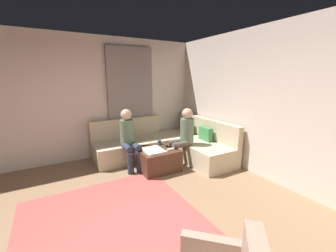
# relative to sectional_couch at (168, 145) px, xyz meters

# --- Properties ---
(ground_plane) EXTENTS (6.00, 6.00, 0.10)m
(ground_plane) POSITION_rel_sectional_couch_xyz_m (2.08, -1.88, -0.33)
(ground_plane) COLOR #8C6B4C
(wall_back) EXTENTS (6.00, 0.12, 2.70)m
(wall_back) POSITION_rel_sectional_couch_xyz_m (2.08, 1.06, 1.07)
(wall_back) COLOR beige
(wall_back) RESTS_ON ground_plane
(wall_left) EXTENTS (0.12, 6.00, 2.70)m
(wall_left) POSITION_rel_sectional_couch_xyz_m (-0.86, -1.88, 1.07)
(wall_left) COLOR beige
(wall_left) RESTS_ON ground_plane
(curtain_panel) EXTENTS (0.06, 1.10, 2.50)m
(curtain_panel) POSITION_rel_sectional_couch_xyz_m (-0.76, -0.58, 0.97)
(curtain_panel) COLOR gray
(curtain_panel) RESTS_ON ground_plane
(area_rug) EXTENTS (2.60, 2.20, 0.01)m
(area_rug) POSITION_rel_sectional_couch_xyz_m (1.88, -1.78, -0.27)
(area_rug) COLOR #AD4C47
(area_rug) RESTS_ON ground_plane
(sectional_couch) EXTENTS (2.10, 2.55, 0.87)m
(sectional_couch) POSITION_rel_sectional_couch_xyz_m (0.00, 0.00, 0.00)
(sectional_couch) COLOR #C6B593
(sectional_couch) RESTS_ON ground_plane
(ottoman) EXTENTS (0.76, 0.76, 0.42)m
(ottoman) POSITION_rel_sectional_couch_xyz_m (0.49, -0.53, -0.07)
(ottoman) COLOR #4C2D1E
(ottoman) RESTS_ON ground_plane
(folded_blanket) EXTENTS (0.44, 0.36, 0.04)m
(folded_blanket) POSITION_rel_sectional_couch_xyz_m (0.59, -0.65, 0.16)
(folded_blanket) COLOR white
(folded_blanket) RESTS_ON ottoman
(coffee_mug) EXTENTS (0.08, 0.08, 0.10)m
(coffee_mug) POSITION_rel_sectional_couch_xyz_m (0.27, -0.35, 0.19)
(coffee_mug) COLOR #334C72
(coffee_mug) RESTS_ON ottoman
(game_remote) EXTENTS (0.05, 0.15, 0.02)m
(game_remote) POSITION_rel_sectional_couch_xyz_m (0.67, -0.31, 0.15)
(game_remote) COLOR white
(game_remote) RESTS_ON ottoman
(person_on_couch_back) EXTENTS (0.30, 0.60, 1.20)m
(person_on_couch_back) POSITION_rel_sectional_couch_xyz_m (0.56, 0.06, 0.38)
(person_on_couch_back) COLOR brown
(person_on_couch_back) RESTS_ON ground_plane
(person_on_couch_side) EXTENTS (0.60, 0.30, 1.20)m
(person_on_couch_side) POSITION_rel_sectional_couch_xyz_m (0.15, -0.98, 0.38)
(person_on_couch_side) COLOR #2D3347
(person_on_couch_side) RESTS_ON ground_plane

